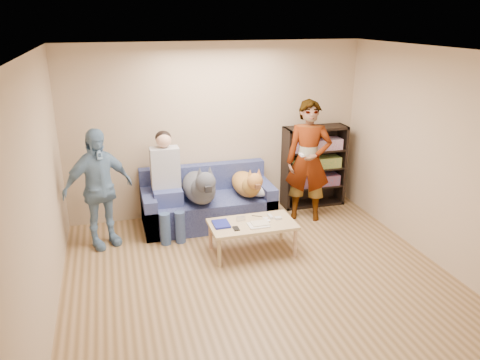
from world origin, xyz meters
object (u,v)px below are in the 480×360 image
object	(u,v)px
sofa	(207,205)
coffee_table	(252,226)
dog_tan	(247,184)
notebook_blue	(221,224)
dog_gray	(200,187)
bookshelf	(314,165)
person_seated	(167,180)
person_standing_right	(308,161)
camera_silver	(241,218)
person_standing_left	(98,189)

from	to	relation	value
sofa	coffee_table	bearing A→B (deg)	-71.74
sofa	dog_tan	world-z (taller)	dog_tan
notebook_blue	dog_gray	distance (m)	0.85
dog_tan	bookshelf	xyz separation A→B (m)	(1.23, 0.41, 0.07)
sofa	person_seated	size ratio (longest dim) A/B	1.29
bookshelf	person_standing_right	bearing A→B (deg)	-123.18
camera_silver	person_standing_left	bearing A→B (deg)	160.08
bookshelf	person_standing_left	bearing A→B (deg)	-170.24
person_seated	dog_tan	xyz separation A→B (m)	(1.16, -0.05, -0.16)
sofa	dog_tan	xyz separation A→B (m)	(0.57, -0.18, 0.33)
dog_tan	camera_silver	bearing A→B (deg)	-112.33
notebook_blue	dog_tan	xyz separation A→B (m)	(0.61, 0.86, 0.18)
person_standing_left	sofa	xyz separation A→B (m)	(1.51, 0.34, -0.52)
person_standing_left	bookshelf	xyz separation A→B (m)	(3.31, 0.57, -0.13)
person_standing_left	person_seated	xyz separation A→B (m)	(0.91, 0.21, -0.03)
notebook_blue	bookshelf	xyz separation A→B (m)	(1.84, 1.27, 0.25)
person_standing_left	person_seated	distance (m)	0.94
person_standing_left	dog_tan	distance (m)	2.09
person_standing_right	notebook_blue	xyz separation A→B (m)	(-1.53, -0.79, -0.47)
person_standing_right	notebook_blue	size ratio (longest dim) A/B	6.96
person_standing_left	notebook_blue	bearing A→B (deg)	-49.68
person_seated	bookshelf	distance (m)	2.43
dog_gray	dog_tan	size ratio (longest dim) A/B	1.11
person_seated	dog_gray	xyz separation A→B (m)	(0.45, -0.10, -0.12)
bookshelf	sofa	bearing A→B (deg)	-172.60
person_standing_left	dog_tan	bearing A→B (deg)	-19.67
dog_gray	bookshelf	world-z (taller)	bookshelf
person_standing_right	dog_tan	distance (m)	0.97
person_standing_left	dog_tan	size ratio (longest dim) A/B	1.41
person_seated	notebook_blue	bearing A→B (deg)	-58.64
sofa	notebook_blue	bearing A→B (deg)	-92.23
notebook_blue	dog_tan	size ratio (longest dim) A/B	0.23
sofa	bookshelf	xyz separation A→B (m)	(1.80, 0.23, 0.40)
person_standing_left	camera_silver	xyz separation A→B (m)	(1.75, -0.63, -0.36)
dog_gray	person_standing_right	bearing A→B (deg)	-0.66
dog_gray	person_standing_left	bearing A→B (deg)	-175.54
person_standing_left	dog_tan	xyz separation A→B (m)	(2.08, 0.16, -0.19)
dog_gray	bookshelf	size ratio (longest dim) A/B	0.98
notebook_blue	person_standing_left	bearing A→B (deg)	154.40
camera_silver	sofa	size ratio (longest dim) A/B	0.06
dog_tan	sofa	bearing A→B (deg)	162.79
dog_gray	coffee_table	distance (m)	1.04
person_standing_left	notebook_blue	size ratio (longest dim) A/B	6.20
notebook_blue	dog_gray	bearing A→B (deg)	97.34
dog_gray	person_seated	bearing A→B (deg)	167.23
person_standing_left	dog_gray	world-z (taller)	person_standing_left
camera_silver	dog_gray	size ratio (longest dim) A/B	0.09
person_seated	dog_tan	distance (m)	1.17
person_seated	bookshelf	size ratio (longest dim) A/B	1.13
camera_silver	bookshelf	xyz separation A→B (m)	(1.56, 1.20, 0.23)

